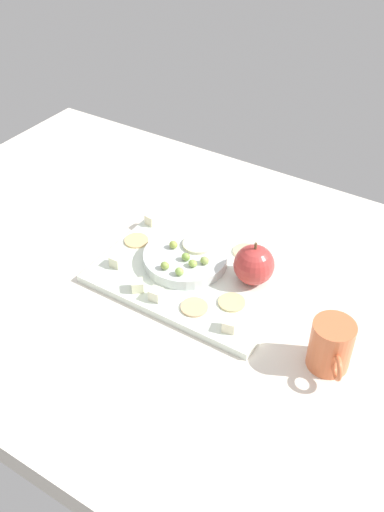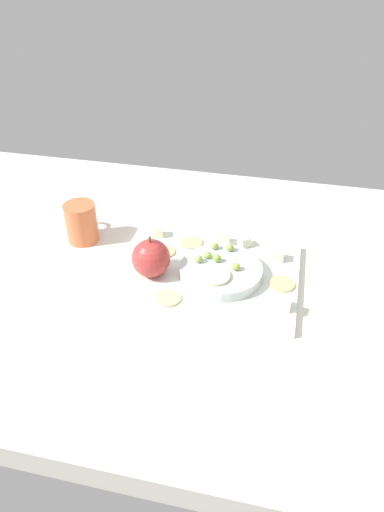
{
  "view_description": "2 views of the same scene",
  "coord_description": "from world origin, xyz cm",
  "px_view_note": "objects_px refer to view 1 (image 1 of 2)",
  "views": [
    {
      "loc": [
        -39.51,
        68.32,
        76.97
      ],
      "look_at": [
        4.73,
        -1.4,
        9.49
      ],
      "focal_mm": 40.09,
      "sensor_mm": 36.0,
      "label": 1
    },
    {
      "loc": [
        17.42,
        -74.61,
        63.95
      ],
      "look_at": [
        1.1,
        -2.53,
        10.28
      ],
      "focal_mm": 33.14,
      "sensor_mm": 36.0,
      "label": 2
    }
  ],
  "objects_px": {
    "cheese_cube_1": "(137,286)",
    "cheese_cube_4": "(117,261)",
    "cheese_cube_0": "(156,294)",
    "grape_1": "(192,264)",
    "serving_dish": "(185,258)",
    "cracker_0": "(136,241)",
    "cup": "(331,346)",
    "apple_whole": "(254,265)",
    "cracker_2": "(245,251)",
    "grape_3": "(165,266)",
    "grape_5": "(179,272)",
    "apple_slice_0": "(198,244)",
    "platter": "(196,273)",
    "cracker_1": "(194,307)",
    "cracker_3": "(232,302)",
    "cheese_cube_2": "(152,219)",
    "cheese_cube_3": "(230,325)",
    "grape_0": "(173,245)",
    "grape_4": "(205,261)",
    "grape_2": "(186,257)"
  },
  "relations": [
    {
      "from": "cheese_cube_1",
      "to": "cheese_cube_4",
      "type": "xyz_separation_m",
      "value": [
        0.07,
        -0.03,
        0.0
      ]
    },
    {
      "from": "cheese_cube_0",
      "to": "grape_1",
      "type": "height_order",
      "value": "grape_1"
    },
    {
      "from": "serving_dish",
      "to": "cheese_cube_0",
      "type": "relative_size",
      "value": 7.51
    },
    {
      "from": "cracker_0",
      "to": "cup",
      "type": "bearing_deg",
      "value": 169.53
    },
    {
      "from": "serving_dish",
      "to": "cheese_cube_4",
      "type": "xyz_separation_m",
      "value": [
        0.11,
        0.08,
        0.0
      ]
    },
    {
      "from": "apple_whole",
      "to": "cracker_2",
      "type": "distance_m",
      "value": 0.09
    },
    {
      "from": "serving_dish",
      "to": "grape_3",
      "type": "distance_m",
      "value": 0.06
    },
    {
      "from": "cheese_cube_4",
      "to": "grape_5",
      "type": "relative_size",
      "value": 1.29
    },
    {
      "from": "cheese_cube_4",
      "to": "apple_slice_0",
      "type": "bearing_deg",
      "value": -135.16
    },
    {
      "from": "serving_dish",
      "to": "apple_slice_0",
      "type": "xyz_separation_m",
      "value": [
        -0.01,
        -0.03,
        0.01
      ]
    },
    {
      "from": "platter",
      "to": "cracker_1",
      "type": "height_order",
      "value": "cracker_1"
    },
    {
      "from": "cracker_0",
      "to": "apple_slice_0",
      "type": "relative_size",
      "value": 0.82
    },
    {
      "from": "platter",
      "to": "cracker_3",
      "type": "height_order",
      "value": "cracker_3"
    },
    {
      "from": "cheese_cube_0",
      "to": "grape_3",
      "type": "height_order",
      "value": "grape_3"
    },
    {
      "from": "cracker_1",
      "to": "grape_1",
      "type": "xyz_separation_m",
      "value": [
        0.05,
        -0.07,
        0.03
      ]
    },
    {
      "from": "platter",
      "to": "cheese_cube_0",
      "type": "bearing_deg",
      "value": 79.67
    },
    {
      "from": "apple_whole",
      "to": "cracker_3",
      "type": "height_order",
      "value": "apple_whole"
    },
    {
      "from": "cheese_cube_1",
      "to": "cracker_3",
      "type": "height_order",
      "value": "cheese_cube_1"
    },
    {
      "from": "platter",
      "to": "cheese_cube_2",
      "type": "xyz_separation_m",
      "value": [
        0.16,
        -0.08,
        0.02
      ]
    },
    {
      "from": "cheese_cube_3",
      "to": "grape_0",
      "type": "xyz_separation_m",
      "value": [
        0.19,
        -0.11,
        0.02
      ]
    },
    {
      "from": "apple_whole",
      "to": "cheese_cube_3",
      "type": "distance_m",
      "value": 0.14
    },
    {
      "from": "cheese_cube_1",
      "to": "cracker_1",
      "type": "distance_m",
      "value": 0.11
    },
    {
      "from": "grape_3",
      "to": "apple_slice_0",
      "type": "xyz_separation_m",
      "value": [
        -0.01,
        -0.09,
        -0.0
      ]
    },
    {
      "from": "serving_dish",
      "to": "cheese_cube_3",
      "type": "height_order",
      "value": "same"
    },
    {
      "from": "cracker_0",
      "to": "grape_3",
      "type": "bearing_deg",
      "value": 151.81
    },
    {
      "from": "cheese_cube_3",
      "to": "grape_0",
      "type": "distance_m",
      "value": 0.22
    },
    {
      "from": "cheese_cube_1",
      "to": "cracker_2",
      "type": "distance_m",
      "value": 0.23
    },
    {
      "from": "cheese_cube_4",
      "to": "cracker_2",
      "type": "height_order",
      "value": "cheese_cube_4"
    },
    {
      "from": "serving_dish",
      "to": "cheese_cube_2",
      "type": "distance_m",
      "value": 0.15
    },
    {
      "from": "cracker_1",
      "to": "apple_slice_0",
      "type": "bearing_deg",
      "value": -60.42
    },
    {
      "from": "apple_whole",
      "to": "cheese_cube_4",
      "type": "height_order",
      "value": "apple_whole"
    },
    {
      "from": "serving_dish",
      "to": "grape_3",
      "type": "relative_size",
      "value": 9.72
    },
    {
      "from": "cheese_cube_2",
      "to": "cracker_3",
      "type": "relative_size",
      "value": 0.44
    },
    {
      "from": "cracker_2",
      "to": "grape_4",
      "type": "relative_size",
      "value": 2.91
    },
    {
      "from": "apple_whole",
      "to": "cheese_cube_3",
      "type": "relative_size",
      "value": 3.49
    },
    {
      "from": "grape_3",
      "to": "cheese_cube_3",
      "type": "bearing_deg",
      "value": 162.75
    },
    {
      "from": "cracker_0",
      "to": "cracker_3",
      "type": "distance_m",
      "value": 0.26
    },
    {
      "from": "grape_2",
      "to": "cheese_cube_0",
      "type": "bearing_deg",
      "value": 89.84
    },
    {
      "from": "grape_3",
      "to": "apple_slice_0",
      "type": "distance_m",
      "value": 0.09
    },
    {
      "from": "apple_slice_0",
      "to": "grape_3",
      "type": "bearing_deg",
      "value": 80.93
    },
    {
      "from": "platter",
      "to": "cracker_1",
      "type": "bearing_deg",
      "value": 119.85
    },
    {
      "from": "serving_dish",
      "to": "grape_0",
      "type": "distance_m",
      "value": 0.03
    },
    {
      "from": "cheese_cube_3",
      "to": "grape_0",
      "type": "bearing_deg",
      "value": -30.77
    },
    {
      "from": "grape_2",
      "to": "grape_0",
      "type": "bearing_deg",
      "value": -24.49
    },
    {
      "from": "cracker_2",
      "to": "cracker_3",
      "type": "xyz_separation_m",
      "value": [
        -0.05,
        0.14,
        0.0
      ]
    },
    {
      "from": "cheese_cube_3",
      "to": "cracker_0",
      "type": "bearing_deg",
      "value": -21.85
    },
    {
      "from": "serving_dish",
      "to": "cracker_3",
      "type": "height_order",
      "value": "serving_dish"
    },
    {
      "from": "platter",
      "to": "cheese_cube_2",
      "type": "distance_m",
      "value": 0.18
    },
    {
      "from": "platter",
      "to": "cheese_cube_4",
      "type": "distance_m",
      "value": 0.15
    },
    {
      "from": "grape_4",
      "to": "apple_slice_0",
      "type": "relative_size",
      "value": 0.28
    }
  ]
}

